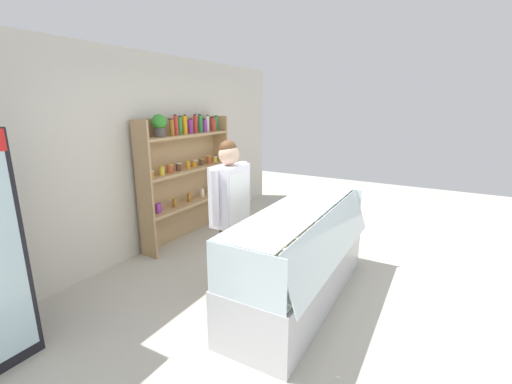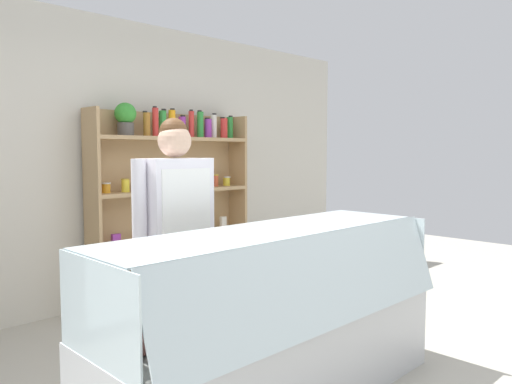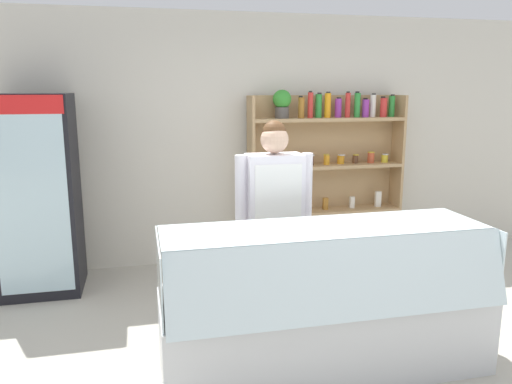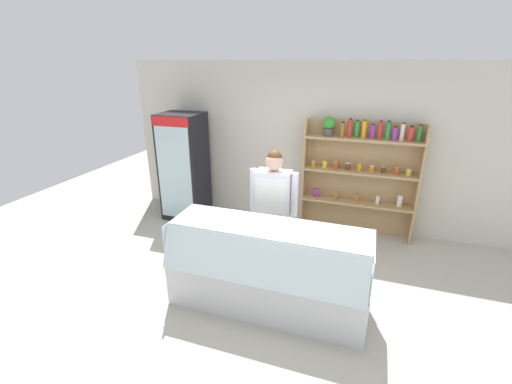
% 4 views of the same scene
% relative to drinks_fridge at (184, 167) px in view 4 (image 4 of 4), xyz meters
% --- Properties ---
extents(ground_plane, '(12.00, 12.00, 0.00)m').
position_rel_drinks_fridge_xyz_m(ground_plane, '(2.31, -1.82, -0.93)').
color(ground_plane, '#B7B2A3').
extents(back_wall, '(6.80, 0.10, 2.70)m').
position_rel_drinks_fridge_xyz_m(back_wall, '(2.31, 0.51, 0.42)').
color(back_wall, beige).
rests_on(back_wall, ground).
extents(drinks_fridge, '(0.70, 0.66, 1.87)m').
position_rel_drinks_fridge_xyz_m(drinks_fridge, '(0.00, 0.00, 0.00)').
color(drinks_fridge, black).
rests_on(drinks_fridge, ground).
extents(shelving_unit, '(1.75, 0.29, 1.90)m').
position_rel_drinks_fridge_xyz_m(shelving_unit, '(2.94, 0.31, 0.14)').
color(shelving_unit, tan).
rests_on(shelving_unit, ground).
extents(deli_display_case, '(2.22, 0.79, 1.01)m').
position_rel_drinks_fridge_xyz_m(deli_display_case, '(2.13, -1.92, -0.62)').
color(deli_display_case, silver).
rests_on(deli_display_case, ground).
extents(shop_clerk, '(0.63, 0.25, 1.67)m').
position_rel_drinks_fridge_xyz_m(shop_clerk, '(1.97, -1.16, 0.06)').
color(shop_clerk, '#4C4233').
rests_on(shop_clerk, ground).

